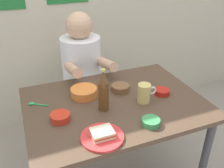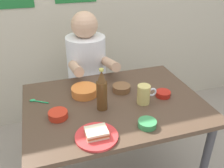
% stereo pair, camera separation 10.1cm
% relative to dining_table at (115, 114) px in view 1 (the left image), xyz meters
% --- Properties ---
extents(dining_table, '(1.10, 0.80, 0.74)m').
position_rel_dining_table_xyz_m(dining_table, '(0.00, 0.00, 0.00)').
color(dining_table, '#4C3828').
rests_on(dining_table, ground).
extents(stool, '(0.34, 0.34, 0.45)m').
position_rel_dining_table_xyz_m(stool, '(-0.04, 0.63, -0.30)').
color(stool, '#4C4C51').
rests_on(stool, ground).
extents(person_seated, '(0.33, 0.56, 0.72)m').
position_rel_dining_table_xyz_m(person_seated, '(-0.04, 0.62, 0.12)').
color(person_seated, white).
rests_on(person_seated, stool).
extents(plate_orange, '(0.22, 0.22, 0.01)m').
position_rel_dining_table_xyz_m(plate_orange, '(-0.19, -0.29, 0.10)').
color(plate_orange, red).
rests_on(plate_orange, dining_table).
extents(sandwich, '(0.11, 0.09, 0.04)m').
position_rel_dining_table_xyz_m(sandwich, '(-0.19, -0.29, 0.13)').
color(sandwich, beige).
rests_on(sandwich, plate_orange).
extents(beer_mug, '(0.13, 0.08, 0.12)m').
position_rel_dining_table_xyz_m(beer_mug, '(0.17, -0.06, 0.15)').
color(beer_mug, '#D1BC66').
rests_on(beer_mug, dining_table).
extents(beer_bottle, '(0.06, 0.06, 0.26)m').
position_rel_dining_table_xyz_m(beer_bottle, '(-0.09, -0.05, 0.21)').
color(beer_bottle, '#593819').
rests_on(beer_bottle, dining_table).
extents(dip_bowl_green, '(0.10, 0.10, 0.03)m').
position_rel_dining_table_xyz_m(dip_bowl_green, '(0.09, -0.28, 0.11)').
color(dip_bowl_green, '#388C4C').
rests_on(dip_bowl_green, dining_table).
extents(sauce_bowl_chili, '(0.11, 0.11, 0.04)m').
position_rel_dining_table_xyz_m(sauce_bowl_chili, '(-0.35, -0.06, 0.12)').
color(sauce_bowl_chili, red).
rests_on(sauce_bowl_chili, dining_table).
extents(condiment_bowl_brown, '(0.12, 0.12, 0.04)m').
position_rel_dining_table_xyz_m(condiment_bowl_brown, '(0.09, 0.11, 0.12)').
color(condiment_bowl_brown, brown).
rests_on(condiment_bowl_brown, dining_table).
extents(sambal_bowl_red, '(0.10, 0.10, 0.03)m').
position_rel_dining_table_xyz_m(sambal_bowl_red, '(0.32, -0.03, 0.11)').
color(sambal_bowl_red, '#B21E14').
rests_on(sambal_bowl_red, dining_table).
extents(soup_bowl_orange, '(0.17, 0.17, 0.05)m').
position_rel_dining_table_xyz_m(soup_bowl_orange, '(-0.16, 0.14, 0.12)').
color(soup_bowl_orange, orange).
rests_on(soup_bowl_orange, dining_table).
extents(spoon, '(0.11, 0.07, 0.01)m').
position_rel_dining_table_xyz_m(spoon, '(-0.47, 0.15, 0.10)').
color(spoon, '#26A559').
rests_on(spoon, dining_table).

